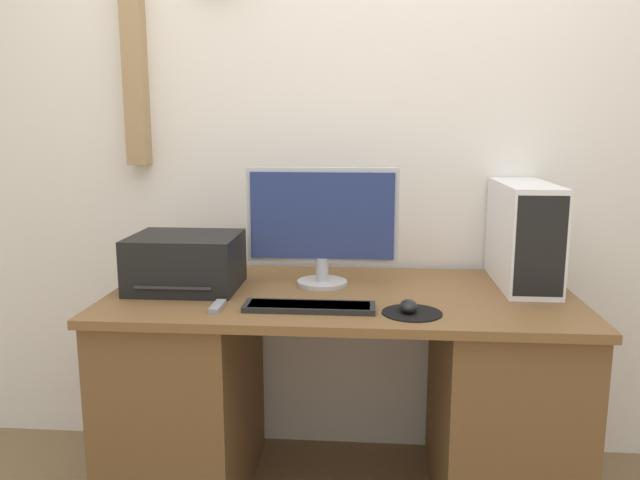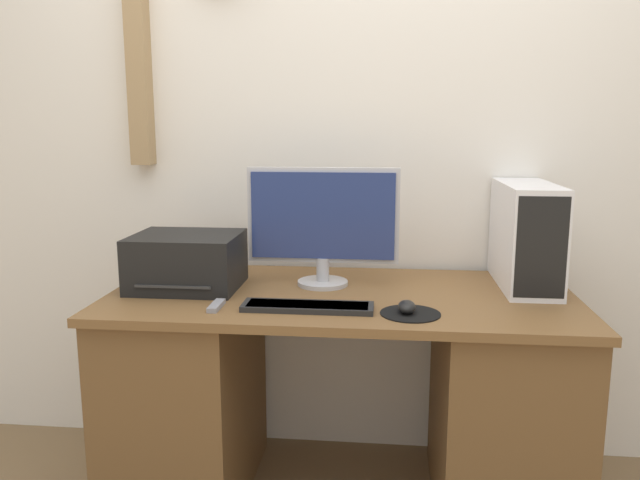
{
  "view_description": "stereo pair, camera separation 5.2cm",
  "coord_description": "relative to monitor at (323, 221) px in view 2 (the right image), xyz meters",
  "views": [
    {
      "loc": [
        0.1,
        -1.74,
        1.39
      ],
      "look_at": [
        -0.08,
        0.39,
        0.99
      ],
      "focal_mm": 35.0,
      "sensor_mm": 36.0,
      "label": 1
    },
    {
      "loc": [
        0.15,
        -1.73,
        1.39
      ],
      "look_at": [
        -0.08,
        0.39,
        0.99
      ],
      "focal_mm": 35.0,
      "sensor_mm": 36.0,
      "label": 2
    }
  ],
  "objects": [
    {
      "name": "wall_back",
      "position": [
        0.07,
        0.34,
        0.33
      ],
      "size": [
        6.4,
        0.13,
        2.81
      ],
      "color": "white",
      "rests_on": "ground_plane"
    },
    {
      "name": "desk",
      "position": [
        0.08,
        -0.1,
        -0.62
      ],
      "size": [
        1.62,
        0.78,
        0.8
      ],
      "color": "brown",
      "rests_on": "ground_plane"
    },
    {
      "name": "monitor",
      "position": [
        0.0,
        0.0,
        0.0
      ],
      "size": [
        0.55,
        0.19,
        0.43
      ],
      "color": "#B7B7BC",
      "rests_on": "desk"
    },
    {
      "name": "keyboard",
      "position": [
        -0.02,
        -0.32,
        -0.23
      ],
      "size": [
        0.42,
        0.11,
        0.02
      ],
      "color": "black",
      "rests_on": "desk"
    },
    {
      "name": "mousepad",
      "position": [
        0.31,
        -0.33,
        -0.24
      ],
      "size": [
        0.19,
        0.19,
        0.0
      ],
      "color": "black",
      "rests_on": "desk"
    },
    {
      "name": "mouse",
      "position": [
        0.3,
        -0.33,
        -0.21
      ],
      "size": [
        0.06,
        0.09,
        0.04
      ],
      "color": "black",
      "rests_on": "mousepad"
    },
    {
      "name": "computer_tower",
      "position": [
        0.73,
        0.07,
        -0.05
      ],
      "size": [
        0.18,
        0.48,
        0.38
      ],
      "color": "white",
      "rests_on": "desk"
    },
    {
      "name": "printer",
      "position": [
        -0.49,
        -0.09,
        -0.14
      ],
      "size": [
        0.38,
        0.32,
        0.2
      ],
      "color": "black",
      "rests_on": "desk"
    },
    {
      "name": "remote_control",
      "position": [
        -0.31,
        -0.33,
        -0.23
      ],
      "size": [
        0.03,
        0.12,
        0.02
      ],
      "color": "gray",
      "rests_on": "desk"
    }
  ]
}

